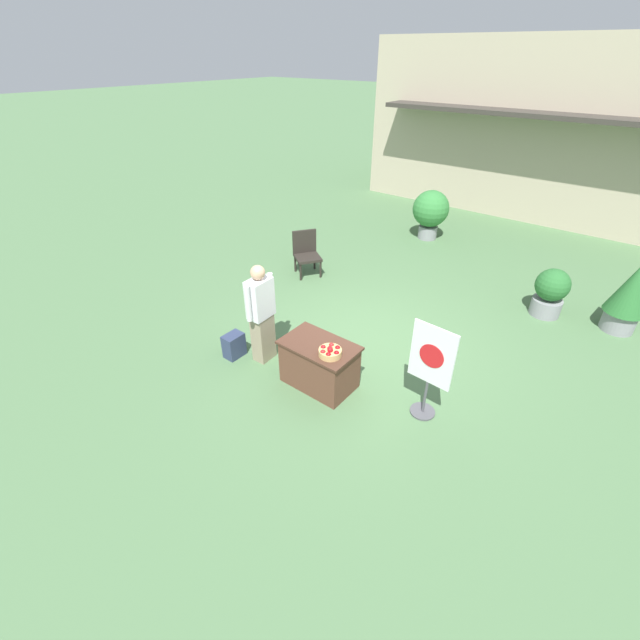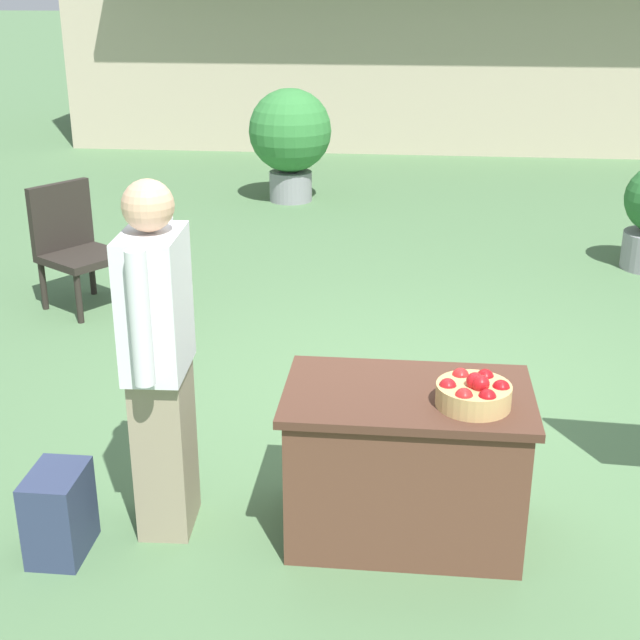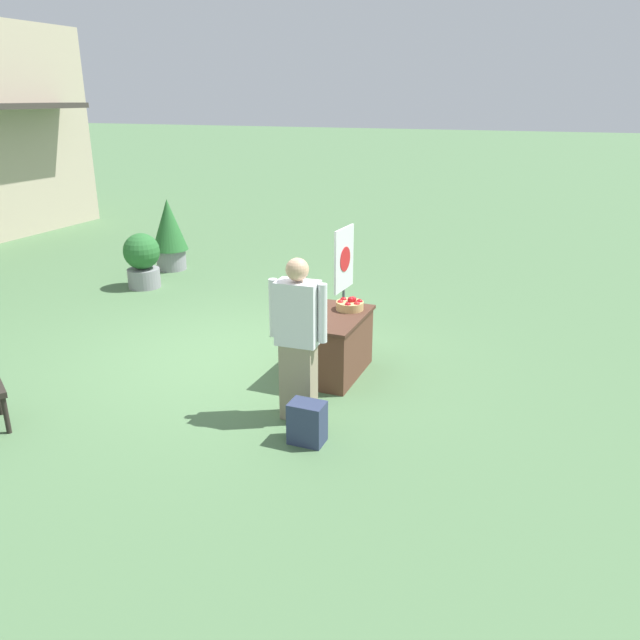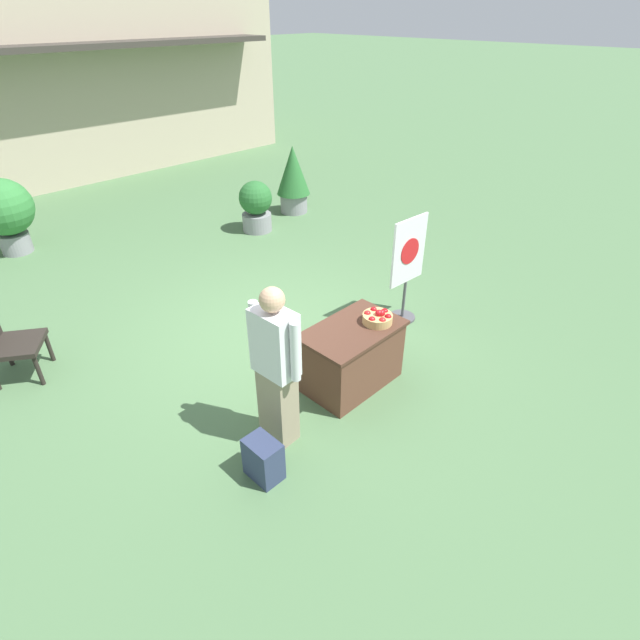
% 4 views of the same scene
% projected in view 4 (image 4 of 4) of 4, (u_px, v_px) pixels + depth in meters
% --- Properties ---
extents(ground_plane, '(120.00, 120.00, 0.00)m').
position_uv_depth(ground_plane, '(270.00, 335.00, 6.63)').
color(ground_plane, '#4C7047').
extents(storefront_building, '(12.43, 5.13, 4.80)m').
position_uv_depth(storefront_building, '(19.00, 69.00, 12.06)').
color(storefront_building, '#B7A88E').
rests_on(storefront_building, ground_plane).
extents(display_table, '(1.14, 0.71, 0.75)m').
position_uv_depth(display_table, '(351.00, 356.00, 5.61)').
color(display_table, brown).
rests_on(display_table, ground_plane).
extents(apple_basket, '(0.33, 0.33, 0.16)m').
position_uv_depth(apple_basket, '(378.00, 318.00, 5.48)').
color(apple_basket, tan).
rests_on(apple_basket, display_table).
extents(person_visitor, '(0.28, 0.61, 1.71)m').
position_uv_depth(person_visitor, '(276.00, 367.00, 4.62)').
color(person_visitor, gray).
rests_on(person_visitor, ground_plane).
extents(backpack, '(0.24, 0.34, 0.42)m').
position_uv_depth(backpack, '(263.00, 459.00, 4.55)').
color(backpack, '#2D3856').
rests_on(backpack, ground_plane).
extents(poster_board, '(0.63, 0.36, 1.47)m').
position_uv_depth(poster_board, '(407.00, 265.00, 6.56)').
color(poster_board, '#4C4C51').
rests_on(poster_board, ground_plane).
extents(patio_chair, '(0.76, 0.76, 0.98)m').
position_uv_depth(patio_chair, '(3.00, 338.00, 5.63)').
color(patio_chair, '#28231E').
rests_on(patio_chair, ground_plane).
extents(potted_plant_near_right, '(0.96, 0.96, 1.31)m').
position_uv_depth(potted_plant_near_right, '(4.00, 210.00, 8.46)').
color(potted_plant_near_right, gray).
rests_on(potted_plant_near_right, ground_plane).
extents(potted_plant_far_left, '(0.63, 0.63, 0.96)m').
position_uv_depth(potted_plant_far_left, '(256.00, 205.00, 9.45)').
color(potted_plant_far_left, gray).
rests_on(potted_plant_far_left, ground_plane).
extents(potted_plant_far_right, '(0.69, 0.69, 1.36)m').
position_uv_depth(potted_plant_far_right, '(293.00, 177.00, 10.21)').
color(potted_plant_far_right, gray).
rests_on(potted_plant_far_right, ground_plane).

